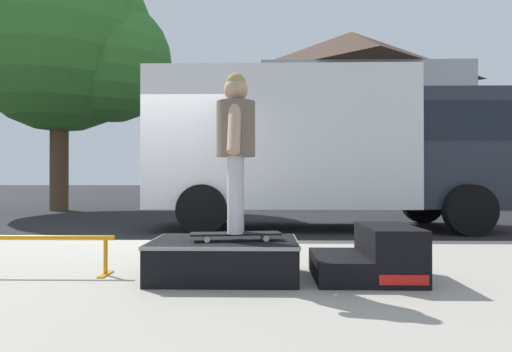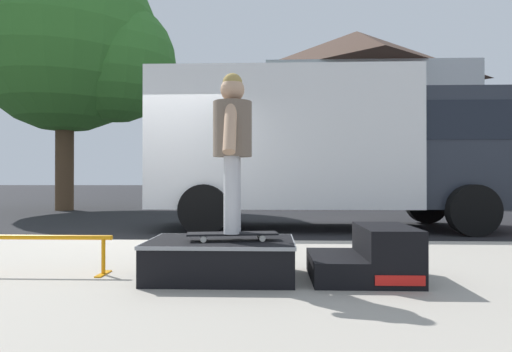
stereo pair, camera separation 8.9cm
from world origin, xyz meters
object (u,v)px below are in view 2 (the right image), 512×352
(skate_box, at_px, (221,257))
(street_tree_main, at_px, (76,45))
(kicker_ramp, at_px, (370,257))
(box_truck, at_px, (330,144))
(skater_kid, at_px, (232,139))
(grind_rail, at_px, (45,246))
(skateboard, at_px, (232,234))

(skate_box, height_order, street_tree_main, street_tree_main)
(kicker_ramp, bearing_deg, box_truck, 86.55)
(kicker_ramp, bearing_deg, skater_kid, -177.55)
(street_tree_main, bearing_deg, box_truck, -33.60)
(grind_rail, distance_m, box_truck, 6.12)
(skate_box, bearing_deg, street_tree_main, 120.09)
(skate_box, relative_size, skateboard, 1.59)
(grind_rail, xyz_separation_m, skater_kid, (1.73, -0.15, 0.96))
(kicker_ramp, distance_m, grind_rail, 2.93)
(street_tree_main, bearing_deg, skater_kid, -59.60)
(kicker_ramp, height_order, box_truck, box_truck)
(skater_kid, distance_m, box_truck, 5.40)
(skate_box, height_order, skateboard, skateboard)
(grind_rail, height_order, box_truck, box_truck)
(kicker_ramp, height_order, street_tree_main, street_tree_main)
(skate_box, bearing_deg, kicker_ramp, -0.02)
(box_truck, xyz_separation_m, street_tree_main, (-7.44, 4.94, 3.59))
(skateboard, height_order, street_tree_main, street_tree_main)
(skateboard, xyz_separation_m, street_tree_main, (-5.94, 10.12, 4.78))
(kicker_ramp, bearing_deg, skateboard, -177.55)
(skateboard, bearing_deg, box_truck, 73.77)
(kicker_ramp, relative_size, box_truck, 0.13)
(grind_rail, xyz_separation_m, street_tree_main, (-4.20, 9.97, 4.91))
(kicker_ramp, height_order, grind_rail, kicker_ramp)
(skate_box, bearing_deg, skater_kid, -26.68)
(skate_box, height_order, kicker_ramp, kicker_ramp)
(box_truck, bearing_deg, grind_rail, -122.82)
(skate_box, distance_m, kicker_ramp, 1.30)
(skate_box, xyz_separation_m, skater_kid, (0.10, -0.05, 1.04))
(skate_box, relative_size, kicker_ramp, 1.45)
(skater_kid, bearing_deg, grind_rail, 175.06)
(grind_rail, height_order, street_tree_main, street_tree_main)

